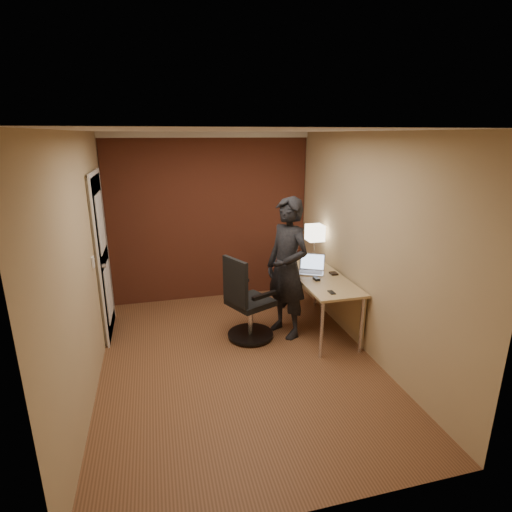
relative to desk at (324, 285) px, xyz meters
name	(u,v)px	position (x,y,z in m)	size (l,w,h in m)	color
room	(195,217)	(-1.53, 1.03, 0.77)	(4.00, 4.00, 4.00)	brown
desk	(324,285)	(0.00, 0.00, 0.00)	(0.60, 1.50, 0.73)	tan
desk_lamp	(315,233)	(0.08, 0.58, 0.55)	(0.22, 0.22, 0.54)	silver
laptop	(311,267)	(-0.11, 0.18, 0.19)	(0.41, 0.38, 0.23)	silver
mouse	(316,279)	(-0.17, -0.12, 0.14)	(0.06, 0.10, 0.03)	black
phone	(331,292)	(-0.16, -0.55, 0.13)	(0.06, 0.12, 0.01)	black
wallet	(334,273)	(0.13, 0.02, 0.14)	(0.09, 0.11, 0.02)	black
office_chair	(246,305)	(-1.05, -0.06, -0.13)	(0.63, 0.68, 1.06)	black
person	(287,268)	(-0.52, -0.03, 0.28)	(0.64, 0.42, 1.76)	black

